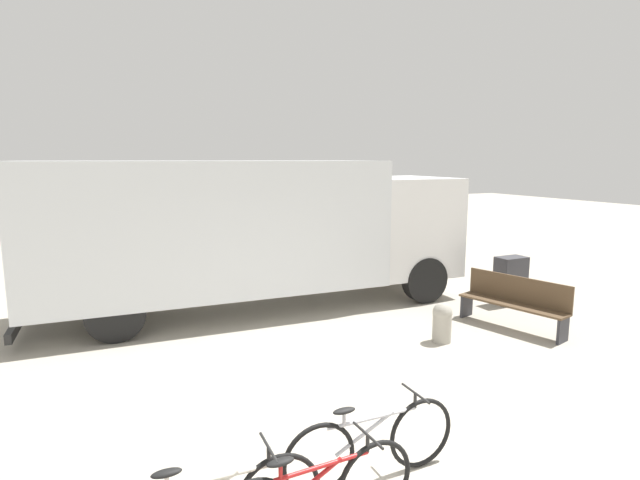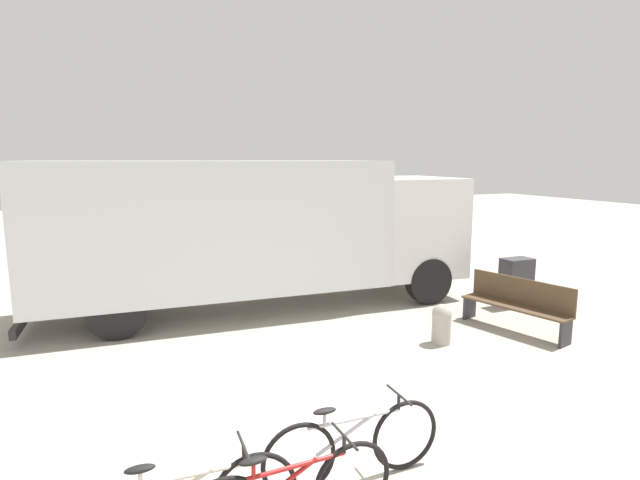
{
  "view_description": "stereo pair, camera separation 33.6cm",
  "coord_description": "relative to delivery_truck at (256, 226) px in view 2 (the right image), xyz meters",
  "views": [
    {
      "loc": [
        -2.87,
        -3.88,
        2.98
      ],
      "look_at": [
        0.76,
        3.85,
        1.59
      ],
      "focal_mm": 28.0,
      "sensor_mm": 36.0,
      "label": 1
    },
    {
      "loc": [
        -2.57,
        -4.02,
        2.98
      ],
      "look_at": [
        0.76,
        3.85,
        1.59
      ],
      "focal_mm": 28.0,
      "sensor_mm": 36.0,
      "label": 2
    }
  ],
  "objects": [
    {
      "name": "ground_plane",
      "position": [
        -0.09,
        -5.56,
        -1.65
      ],
      "size": [
        60.0,
        60.0,
        0.0
      ],
      "primitive_type": "plane",
      "color": "#A8A091"
    },
    {
      "name": "delivery_truck",
      "position": [
        0.0,
        0.0,
        0.0
      ],
      "size": [
        8.63,
        2.65,
        2.95
      ],
      "rotation": [
        0.0,
        0.0,
        -0.05
      ],
      "color": "silver",
      "rests_on": "ground"
    },
    {
      "name": "park_bench",
      "position": [
        3.81,
        -3.16,
        -1.15
      ],
      "size": [
        0.87,
        1.97,
        0.92
      ],
      "rotation": [
        0.0,
        0.0,
        1.83
      ],
      "color": "brown",
      "rests_on": "ground"
    },
    {
      "name": "bicycle_far",
      "position": [
        -0.71,
        -5.8,
        -1.28
      ],
      "size": [
        1.79,
        0.44,
        0.79
      ],
      "rotation": [
        0.0,
        0.0,
        -0.02
      ],
      "color": "black",
      "rests_on": "ground"
    },
    {
      "name": "bollard_near_bench",
      "position": [
        2.2,
        -3.18,
        -1.3
      ],
      "size": [
        0.32,
        0.32,
        0.66
      ],
      "color": "#9E998C",
      "rests_on": "ground"
    },
    {
      "name": "utility_box",
      "position": [
        4.9,
        -2.01,
        -1.16
      ],
      "size": [
        0.62,
        0.38,
        0.99
      ],
      "color": "#38383D",
      "rests_on": "ground"
    }
  ]
}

